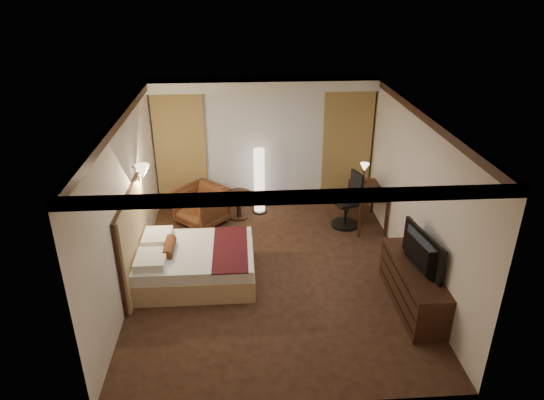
{
  "coord_description": "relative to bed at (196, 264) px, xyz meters",
  "views": [
    {
      "loc": [
        -0.49,
        -6.8,
        4.55
      ],
      "look_at": [
        0.0,
        0.4,
        1.15
      ],
      "focal_mm": 32.0,
      "sensor_mm": 36.0,
      "label": 1
    }
  ],
  "objects": [
    {
      "name": "office_chair",
      "position": [
        2.78,
        1.64,
        0.28
      ],
      "size": [
        0.67,
        0.67,
        1.11
      ],
      "primitive_type": null,
      "rotation": [
        0.0,
        0.0,
        0.3
      ],
      "color": "black",
      "rests_on": "floor"
    },
    {
      "name": "desk_lamp",
      "position": [
        3.21,
        2.09,
        0.65
      ],
      "size": [
        0.18,
        0.18,
        0.34
      ],
      "primitive_type": null,
      "color": "#FFD899",
      "rests_on": "desk"
    },
    {
      "name": "curtain_left_drape",
      "position": [
        -0.44,
        2.7,
        0.98
      ],
      "size": [
        1.0,
        0.14,
        2.45
      ],
      "primitive_type": "cube",
      "color": "#9D7847",
      "rests_on": "back_wall"
    },
    {
      "name": "crown_molding",
      "position": [
        1.26,
        0.09,
        2.37
      ],
      "size": [
        4.5,
        5.5,
        0.12
      ],
      "primitive_type": null,
      "color": "black",
      "rests_on": "ceiling"
    },
    {
      "name": "side_table",
      "position": [
        0.7,
        2.14,
        0.0
      ],
      "size": [
        0.5,
        0.5,
        0.55
      ],
      "primitive_type": null,
      "color": "black",
      "rests_on": "floor"
    },
    {
      "name": "bed",
      "position": [
        0.0,
        0.0,
        0.0
      ],
      "size": [
        1.86,
        1.45,
        0.54
      ],
      "primitive_type": null,
      "color": "white",
      "rests_on": "floor"
    },
    {
      "name": "curtain_sheer",
      "position": [
        1.26,
        2.76,
        0.98
      ],
      "size": [
        2.48,
        0.04,
        2.45
      ],
      "primitive_type": "cube",
      "color": "silver",
      "rests_on": "back_wall"
    },
    {
      "name": "desk",
      "position": [
        3.21,
        1.69,
        0.1
      ],
      "size": [
        0.55,
        1.1,
        0.75
      ],
      "primitive_type": null,
      "color": "black",
      "rests_on": "floor"
    },
    {
      "name": "left_wall",
      "position": [
        -0.99,
        0.09,
        1.08
      ],
      "size": [
        0.02,
        5.5,
        2.7
      ],
      "primitive_type": "cube",
      "color": "beige",
      "rests_on": "floor"
    },
    {
      "name": "dresser",
      "position": [
        3.26,
        -0.92,
        0.06
      ],
      "size": [
        0.5,
        1.73,
        0.67
      ],
      "primitive_type": null,
      "color": "black",
      "rests_on": "floor"
    },
    {
      "name": "armchair",
      "position": [
        -0.03,
        1.93,
        0.15
      ],
      "size": [
        1.13,
        1.13,
        0.85
      ],
      "primitive_type": "imported",
      "rotation": [
        0.0,
        0.0,
        -0.75
      ],
      "color": "#4E2017",
      "rests_on": "floor"
    },
    {
      "name": "floor_lamp",
      "position": [
        1.13,
        2.36,
        0.43
      ],
      "size": [
        0.29,
        0.29,
        1.4
      ],
      "primitive_type": null,
      "color": "white",
      "rests_on": "floor"
    },
    {
      "name": "right_wall",
      "position": [
        3.51,
        0.09,
        1.08
      ],
      "size": [
        0.02,
        5.5,
        2.7
      ],
      "primitive_type": "cube",
      "color": "beige",
      "rests_on": "floor"
    },
    {
      "name": "back_wall",
      "position": [
        1.26,
        2.84,
        1.08
      ],
      "size": [
        4.5,
        0.02,
        2.7
      ],
      "primitive_type": "cube",
      "color": "beige",
      "rests_on": "floor"
    },
    {
      "name": "wall_sconce",
      "position": [
        -0.83,
        0.73,
        1.35
      ],
      "size": [
        0.24,
        0.24,
        0.24
      ],
      "primitive_type": null,
      "color": "white",
      "rests_on": "left_wall"
    },
    {
      "name": "headboard",
      "position": [
        -0.94,
        0.0,
        0.48
      ],
      "size": [
        0.12,
        1.75,
        1.5
      ],
      "primitive_type": null,
      "color": "tan",
      "rests_on": "floor"
    },
    {
      "name": "curtain_right_drape",
      "position": [
        2.96,
        2.7,
        0.98
      ],
      "size": [
        1.0,
        0.14,
        2.45
      ],
      "primitive_type": "cube",
      "color": "#9D7847",
      "rests_on": "back_wall"
    },
    {
      "name": "television",
      "position": [
        3.23,
        -0.92,
        0.71
      ],
      "size": [
        0.78,
        1.16,
        0.14
      ],
      "primitive_type": "imported",
      "rotation": [
        0.0,
        0.0,
        1.73
      ],
      "color": "black",
      "rests_on": "dresser"
    },
    {
      "name": "soffit",
      "position": [
        1.26,
        2.59,
        2.33
      ],
      "size": [
        4.5,
        0.5,
        0.2
      ],
      "primitive_type": "cube",
      "color": "white",
      "rests_on": "ceiling"
    },
    {
      "name": "ceiling",
      "position": [
        1.26,
        0.09,
        2.43
      ],
      "size": [
        4.5,
        5.5,
        0.01
      ],
      "primitive_type": "cube",
      "color": "white",
      "rests_on": "back_wall"
    },
    {
      "name": "floor",
      "position": [
        1.26,
        0.09,
        -0.27
      ],
      "size": [
        4.5,
        5.5,
        0.01
      ],
      "primitive_type": "cube",
      "color": "#331A13",
      "rests_on": "ground"
    }
  ]
}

